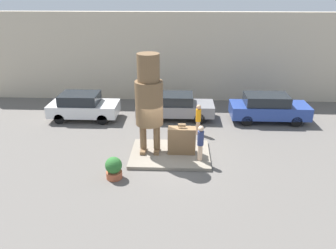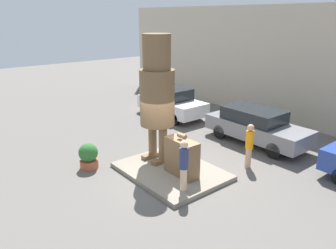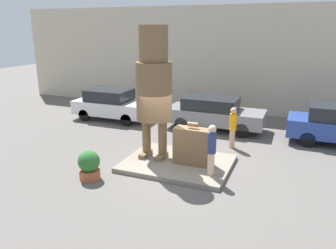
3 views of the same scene
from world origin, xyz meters
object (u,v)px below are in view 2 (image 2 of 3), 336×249
Objects in this scene: statue_figure at (157,90)px; worker_hivis at (249,144)px; tourist at (184,163)px; parked_car_white at (171,102)px; parked_car_grey at (256,125)px; giant_suitcase at (182,157)px; planter_pot at (89,156)px.

statue_figure is 2.76× the size of worker_hivis.
tourist reaches higher than worker_hivis.
parked_car_grey is (5.46, 0.31, -0.02)m from parked_car_white.
giant_suitcase reaches higher than parked_car_white.
parked_car_white is 7.07m from worker_hivis.
parked_car_white is at bearing 143.13° from giant_suitcase.
tourist is (2.33, -0.77, -1.80)m from statue_figure.
statue_figure is 1.14× the size of parked_car_white.
giant_suitcase is 0.37× the size of parked_car_white.
parked_car_grey is at bearing 77.61° from statue_figure.
planter_pot is at bearing -108.77° from parked_car_grey.
parked_car_grey is (-1.31, 5.41, -0.26)m from tourist.
giant_suitcase is at bearing -36.87° from parked_car_white.
tourist is at bearing -38.01° from giant_suitcase.
planter_pot is 5.92m from worker_hivis.
parked_car_white is (-4.44, 4.33, -2.05)m from statue_figure.
worker_hivis is at bearing -58.82° from parked_car_grey.
tourist is at bearing -18.27° from statue_figure.
giant_suitcase is 0.33× the size of parked_car_grey.
planter_pot is (-3.64, -1.44, -0.59)m from tourist.
parked_car_grey is at bearing 103.60° from tourist.
planter_pot is at bearing -128.53° from worker_hivis.
statue_figure reaches higher than tourist.
worker_hivis is (6.81, -1.92, 0.09)m from parked_car_white.
planter_pot is (-1.31, -2.21, -2.40)m from statue_figure.
giant_suitcase is 7.41m from parked_car_white.
giant_suitcase is 1.56× the size of planter_pot.
planter_pot is at bearing -120.64° from statue_figure.
parked_car_grey is 2.61m from worker_hivis.
tourist is 0.99× the size of worker_hivis.
tourist is at bearing 21.60° from planter_pot.
parked_car_white reaches higher than parked_car_grey.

